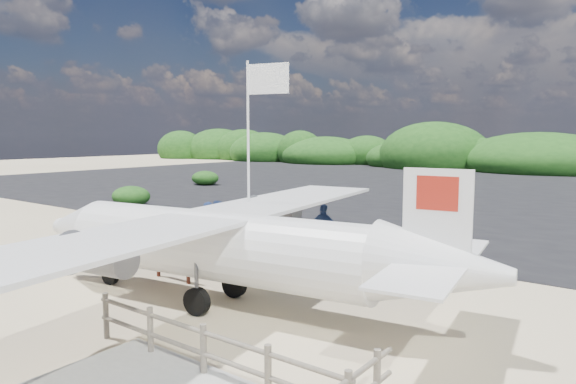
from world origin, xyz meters
name	(u,v)px	position (x,y,z in m)	size (l,w,h in m)	color
ground	(188,268)	(0.00, 0.00, 0.00)	(160.00, 160.00, 0.00)	beige
asphalt_apron	(474,190)	(0.00, 30.00, 0.00)	(90.00, 50.00, 0.04)	#B2B2B2
lagoon	(79,231)	(-9.00, 1.50, 0.00)	(9.00, 7.00, 0.40)	#B2B2B2
vegetation_band	(541,172)	(0.00, 55.00, 0.00)	(124.00, 8.00, 4.40)	#B2B2B2
fence	(204,377)	(6.00, -5.00, 0.00)	(6.40, 2.00, 1.10)	#B2B2B2
baggage_cart	(168,247)	(-3.12, 1.79, 0.00)	(2.90, 1.66, 1.45)	#0B2AB0
flagpole	(249,278)	(2.39, 0.35, 0.00)	(1.30, 0.54, 6.52)	white
signboard	(173,280)	(0.66, -1.18, 0.00)	(1.53, 0.14, 1.26)	#552618
crew_a	(209,229)	(-0.75, 1.72, 0.99)	(0.72, 0.47, 1.98)	#15244E
crew_b	(217,226)	(-0.89, 2.26, 0.97)	(0.95, 0.74, 1.95)	#15244E
crew_c	(324,230)	(2.53, 4.29, 0.93)	(1.10, 0.46, 1.87)	#15244E
aircraft_small	(358,183)	(-10.39, 29.89, 0.00)	(6.81, 6.81, 2.45)	#B2B2B2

